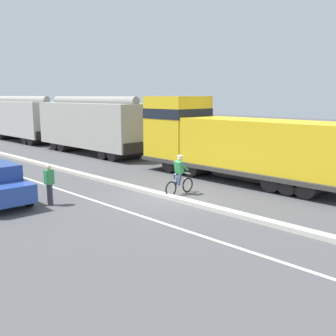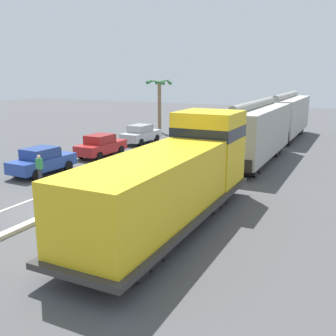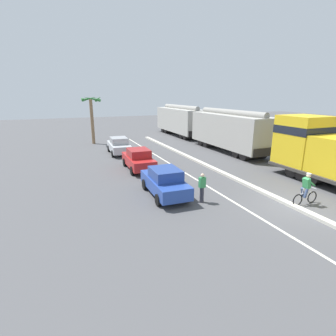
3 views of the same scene
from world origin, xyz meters
name	(u,v)px [view 3 (image 3 of 3)]	position (x,y,z in m)	size (l,w,h in m)	color
ground_plane	(291,207)	(0.00, 0.00, 0.00)	(120.00, 120.00, 0.00)	#4C4C4F
median_curb	(225,174)	(0.00, 6.00, 0.08)	(0.36, 36.00, 0.16)	beige
lane_stripe	(195,179)	(-2.40, 6.00, 0.00)	(0.14, 36.00, 0.01)	silver
hopper_car_lead	(230,131)	(5.07, 12.74, 2.08)	(2.90, 10.60, 4.18)	#A5A39B
hopper_car_middle	(180,120)	(5.07, 24.34, 2.08)	(2.90, 10.60, 4.18)	#ABA9A1
parked_car_blue	(165,182)	(-5.47, 4.02, 0.82)	(1.96, 4.26, 1.62)	#28479E
parked_car_red	(138,159)	(-5.31, 9.79, 0.82)	(1.93, 4.25, 1.62)	red
parked_car_silver	(119,146)	(-5.49, 15.85, 0.82)	(1.97, 4.27, 1.62)	#B7BABF
cyclist	(306,190)	(0.83, -0.04, 0.82)	(1.71, 0.48, 1.71)	black
palm_tree_near	(91,110)	(-7.05, 22.42, 3.90)	(2.29, 2.23, 5.49)	#846647
pedestrian_by_cars	(202,187)	(-4.01, 2.31, 0.85)	(0.34, 0.22, 1.62)	#33333D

